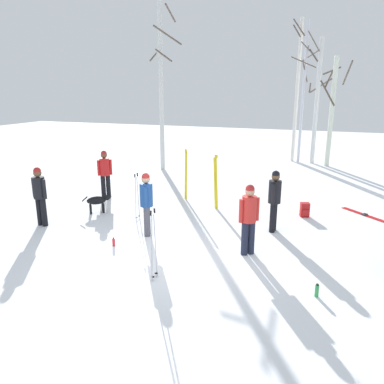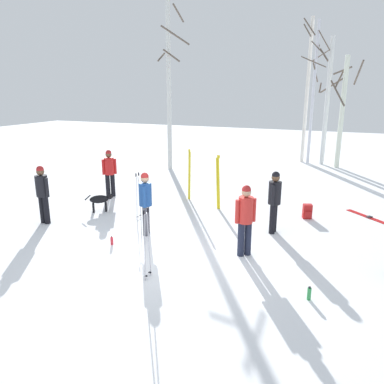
{
  "view_description": "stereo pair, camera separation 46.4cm",
  "coord_description": "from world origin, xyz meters",
  "px_view_note": "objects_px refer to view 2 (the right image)",
  "views": [
    {
      "loc": [
        3.32,
        -7.25,
        3.82
      ],
      "look_at": [
        -0.2,
        2.32,
        1.0
      ],
      "focal_mm": 34.99,
      "sensor_mm": 36.0,
      "label": 1
    },
    {
      "loc": [
        3.75,
        -7.08,
        3.82
      ],
      "look_at": [
        -0.2,
        2.32,
        1.0
      ],
      "focal_mm": 34.99,
      "sensor_mm": 36.0,
      "label": 2
    }
  ],
  "objects_px": {
    "person_3": "(109,170)",
    "person_4": "(245,216)",
    "birch_tree_0": "(169,83)",
    "birch_tree_1": "(307,90)",
    "person_2": "(145,200)",
    "ski_pair_planted_0": "(218,182)",
    "birch_tree_4": "(342,110)",
    "dog": "(101,200)",
    "person_1": "(274,198)",
    "ski_poles_0": "(138,194)",
    "ski_pair_lying_0": "(370,218)",
    "backpack_0": "(307,212)",
    "water_bottle_0": "(309,294)",
    "person_0": "(42,191)",
    "ski_pair_planted_1": "(189,175)",
    "ski_poles_1": "(147,242)",
    "birch_tree_2": "(314,91)",
    "water_bottle_1": "(112,240)",
    "birch_tree_3": "(327,101)"
  },
  "relations": [
    {
      "from": "birch_tree_0",
      "to": "birch_tree_1",
      "type": "bearing_deg",
      "value": 37.62
    },
    {
      "from": "person_0",
      "to": "person_3",
      "type": "relative_size",
      "value": 1.0
    },
    {
      "from": "water_bottle_1",
      "to": "person_2",
      "type": "bearing_deg",
      "value": 64.83
    },
    {
      "from": "person_2",
      "to": "ski_pair_lying_0",
      "type": "distance_m",
      "value": 6.9
    },
    {
      "from": "person_2",
      "to": "birch_tree_1",
      "type": "bearing_deg",
      "value": 78.14
    },
    {
      "from": "ski_poles_0",
      "to": "water_bottle_0",
      "type": "bearing_deg",
      "value": -27.44
    },
    {
      "from": "ski_pair_lying_0",
      "to": "ski_poles_1",
      "type": "bearing_deg",
      "value": -127.08
    },
    {
      "from": "person_3",
      "to": "ski_pair_planted_0",
      "type": "relative_size",
      "value": 0.96
    },
    {
      "from": "person_2",
      "to": "birch_tree_0",
      "type": "bearing_deg",
      "value": 111.58
    },
    {
      "from": "ski_poles_1",
      "to": "water_bottle_0",
      "type": "relative_size",
      "value": 5.74
    },
    {
      "from": "birch_tree_2",
      "to": "ski_pair_planted_0",
      "type": "bearing_deg",
      "value": -101.38
    },
    {
      "from": "ski_poles_1",
      "to": "birch_tree_4",
      "type": "bearing_deg",
      "value": 77.0
    },
    {
      "from": "person_3",
      "to": "ski_pair_lying_0",
      "type": "height_order",
      "value": "person_3"
    },
    {
      "from": "ski_poles_1",
      "to": "backpack_0",
      "type": "height_order",
      "value": "ski_poles_1"
    },
    {
      "from": "ski_pair_planted_0",
      "to": "ski_pair_planted_1",
      "type": "xyz_separation_m",
      "value": [
        -1.28,
        0.63,
        0.01
      ]
    },
    {
      "from": "ski_poles_1",
      "to": "birch_tree_4",
      "type": "xyz_separation_m",
      "value": [
        3.16,
        13.7,
        2.03
      ]
    },
    {
      "from": "ski_pair_planted_1",
      "to": "person_0",
      "type": "bearing_deg",
      "value": -127.23
    },
    {
      "from": "person_3",
      "to": "water_bottle_1",
      "type": "distance_m",
      "value": 4.63
    },
    {
      "from": "person_2",
      "to": "birch_tree_3",
      "type": "distance_m",
      "value": 12.9
    },
    {
      "from": "person_2",
      "to": "backpack_0",
      "type": "xyz_separation_m",
      "value": [
        3.89,
        3.03,
        -0.77
      ]
    },
    {
      "from": "person_3",
      "to": "ski_poles_0",
      "type": "xyz_separation_m",
      "value": [
        2.2,
        -1.72,
        -0.22
      ]
    },
    {
      "from": "person_0",
      "to": "ski_pair_planted_1",
      "type": "bearing_deg",
      "value": 52.77
    },
    {
      "from": "birch_tree_0",
      "to": "birch_tree_1",
      "type": "distance_m",
      "value": 7.26
    },
    {
      "from": "birch_tree_3",
      "to": "birch_tree_1",
      "type": "bearing_deg",
      "value": 168.37
    },
    {
      "from": "person_2",
      "to": "person_3",
      "type": "height_order",
      "value": "same"
    },
    {
      "from": "ski_pair_lying_0",
      "to": "birch_tree_4",
      "type": "relative_size",
      "value": 0.26
    },
    {
      "from": "ski_pair_planted_0",
      "to": "water_bottle_1",
      "type": "height_order",
      "value": "ski_pair_planted_0"
    },
    {
      "from": "dog",
      "to": "ski_poles_1",
      "type": "height_order",
      "value": "ski_poles_1"
    },
    {
      "from": "person_3",
      "to": "dog",
      "type": "bearing_deg",
      "value": -65.44
    },
    {
      "from": "ski_pair_lying_0",
      "to": "birch_tree_4",
      "type": "bearing_deg",
      "value": 99.44
    },
    {
      "from": "ski_pair_planted_0",
      "to": "water_bottle_0",
      "type": "relative_size",
      "value": 6.78
    },
    {
      "from": "person_0",
      "to": "birch_tree_0",
      "type": "height_order",
      "value": "birch_tree_0"
    },
    {
      "from": "ski_pair_planted_0",
      "to": "water_bottle_1",
      "type": "distance_m",
      "value": 4.2
    },
    {
      "from": "person_2",
      "to": "birch_tree_2",
      "type": "xyz_separation_m",
      "value": [
        2.93,
        12.19,
        2.73
      ]
    },
    {
      "from": "dog",
      "to": "ski_poles_0",
      "type": "height_order",
      "value": "ski_poles_0"
    },
    {
      "from": "birch_tree_3",
      "to": "backpack_0",
      "type": "bearing_deg",
      "value": -88.33
    },
    {
      "from": "ski_pair_planted_0",
      "to": "birch_tree_4",
      "type": "distance_m",
      "value": 9.52
    },
    {
      "from": "ski_pair_lying_0",
      "to": "ski_poles_1",
      "type": "distance_m",
      "value": 7.44
    },
    {
      "from": "ski_pair_planted_0",
      "to": "birch_tree_0",
      "type": "distance_m",
      "value": 7.33
    },
    {
      "from": "person_0",
      "to": "birch_tree_2",
      "type": "bearing_deg",
      "value": 64.08
    },
    {
      "from": "person_2",
      "to": "dog",
      "type": "xyz_separation_m",
      "value": [
        -2.32,
        1.15,
        -0.59
      ]
    },
    {
      "from": "person_1",
      "to": "ski_pair_planted_1",
      "type": "height_order",
      "value": "ski_pair_planted_1"
    },
    {
      "from": "person_3",
      "to": "person_4",
      "type": "relative_size",
      "value": 1.0
    },
    {
      "from": "ski_poles_0",
      "to": "birch_tree_0",
      "type": "bearing_deg",
      "value": 108.35
    },
    {
      "from": "person_1",
      "to": "person_4",
      "type": "height_order",
      "value": "same"
    },
    {
      "from": "person_3",
      "to": "birch_tree_0",
      "type": "distance_m",
      "value": 6.06
    },
    {
      "from": "person_3",
      "to": "water_bottle_0",
      "type": "relative_size",
      "value": 6.5
    },
    {
      "from": "ski_pair_planted_1",
      "to": "water_bottle_0",
      "type": "height_order",
      "value": "ski_pair_planted_1"
    },
    {
      "from": "person_4",
      "to": "birch_tree_1",
      "type": "xyz_separation_m",
      "value": [
        -0.2,
        12.66,
        2.79
      ]
    },
    {
      "from": "backpack_0",
      "to": "water_bottle_0",
      "type": "distance_m",
      "value": 4.76
    }
  ]
}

